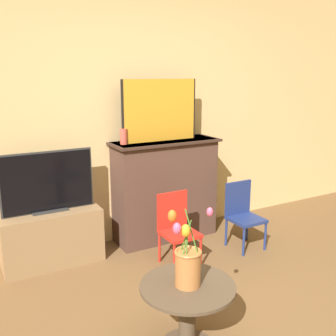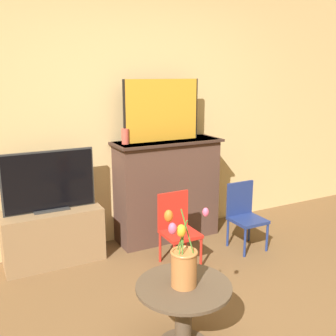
# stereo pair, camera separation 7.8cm
# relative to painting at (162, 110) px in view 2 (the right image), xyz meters

# --- Properties ---
(wall_back) EXTENTS (8.00, 0.06, 2.70)m
(wall_back) POSITION_rel_painting_xyz_m (-0.31, 0.21, 0.01)
(wall_back) COLOR tan
(wall_back) RESTS_ON ground
(fireplace_mantel) EXTENTS (1.11, 0.41, 1.04)m
(fireplace_mantel) POSITION_rel_painting_xyz_m (0.05, -0.01, -0.81)
(fireplace_mantel) COLOR #4C3328
(fireplace_mantel) RESTS_ON ground
(painting) EXTENTS (0.81, 0.03, 0.60)m
(painting) POSITION_rel_painting_xyz_m (0.00, 0.00, 0.00)
(painting) COLOR black
(painting) RESTS_ON fireplace_mantel
(mantel_candle) EXTENTS (0.07, 0.07, 0.15)m
(mantel_candle) POSITION_rel_painting_xyz_m (-0.39, -0.01, -0.23)
(mantel_candle) COLOR #CC4C3D
(mantel_candle) RESTS_ON fireplace_mantel
(tv_stand) EXTENTS (0.87, 0.37, 0.50)m
(tv_stand) POSITION_rel_painting_xyz_m (-1.13, -0.02, -1.09)
(tv_stand) COLOR olive
(tv_stand) RESTS_ON ground
(tv_monitor) EXTENTS (0.80, 0.12, 0.54)m
(tv_monitor) POSITION_rel_painting_xyz_m (-1.13, -0.02, -0.58)
(tv_monitor) COLOR #2D2D2D
(tv_monitor) RESTS_ON tv_stand
(chair_red) EXTENTS (0.30, 0.30, 0.65)m
(chair_red) POSITION_rel_painting_xyz_m (-0.13, -0.56, -0.98)
(chair_red) COLOR red
(chair_red) RESTS_ON ground
(chair_blue) EXTENTS (0.30, 0.30, 0.65)m
(chair_blue) POSITION_rel_painting_xyz_m (0.62, -0.57, -0.98)
(chair_blue) COLOR navy
(chair_blue) RESTS_ON ground
(side_table) EXTENTS (0.59, 0.59, 0.44)m
(side_table) POSITION_rel_painting_xyz_m (-0.66, -1.59, -1.05)
(side_table) COLOR #4C3D2D
(side_table) RESTS_ON ground
(vase_tulips) EXTENTS (0.23, 0.24, 0.51)m
(vase_tulips) POSITION_rel_painting_xyz_m (-0.67, -1.59, -0.75)
(vase_tulips) COLOR #AD6B38
(vase_tulips) RESTS_ON side_table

